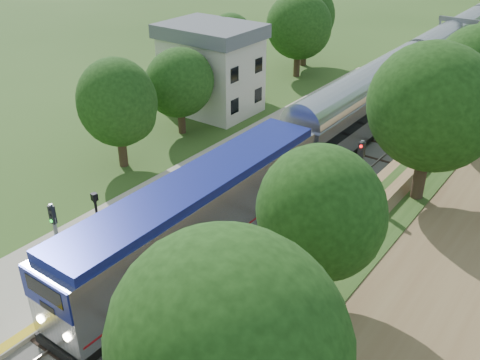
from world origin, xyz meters
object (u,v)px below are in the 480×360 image
Objects in this scene: station_building at (211,68)px; signal_platform at (58,241)px; lamppost_far at (100,234)px; signal_gantry at (476,33)px; train at (475,34)px; signal_farside at (358,181)px.

signal_platform is (11.10, -25.26, -0.44)m from station_building.
signal_gantry is at bearing 82.97° from lamppost_far.
signal_platform reaches higher than train.
train is (-2.47, 10.55, -2.41)m from signal_gantry.
lamppost_far is at bearing -64.72° from station_building.
lamppost_far is at bearing -93.34° from train.
signal_farside reaches higher than train.
signal_platform reaches higher than lamppost_far.
station_building reaches higher than signal_farside.
signal_farside is (9.10, 13.29, 0.36)m from signal_platform.
station_building is at bearing 113.72° from signal_platform.
signal_platform is (-2.90, -60.80, 1.23)m from train.
station_building is 23.47m from signal_farside.
signal_gantry reaches higher than train.
lamppost_far is (-3.38, -58.01, -0.05)m from train.
signal_gantry is 0.06× the size of train.
lamppost_far is 0.83× the size of signal_platform.
station_building is 1.35× the size of signal_farside.
lamppost_far is at bearing -97.03° from signal_gantry.
signal_farside is at bearing -82.56° from train.
station_building reaches higher than signal_gantry.
signal_farside is at bearing 55.61° from signal_platform.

